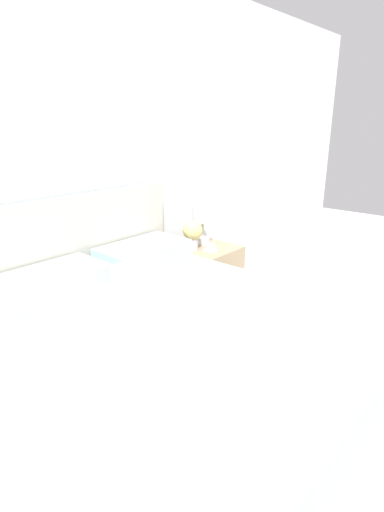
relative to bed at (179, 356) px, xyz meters
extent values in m
plane|color=silver|center=(0.00, 0.92, -0.34)|extent=(12.00, 12.00, 0.00)
cube|color=white|center=(0.00, 0.99, 0.96)|extent=(8.00, 0.06, 2.60)
cube|color=white|center=(0.00, -0.07, -0.16)|extent=(1.47, 1.96, 0.37)
cube|color=silver|center=(0.00, -0.07, 0.16)|extent=(1.44, 1.92, 0.27)
cube|color=beige|center=(0.00, 0.89, 0.23)|extent=(1.50, 0.05, 1.15)
cube|color=silver|center=(-0.35, 0.67, 0.37)|extent=(0.62, 0.36, 0.14)
cube|color=silver|center=(0.35, 0.67, 0.37)|extent=(0.62, 0.36, 0.14)
cube|color=white|center=(0.00, 0.30, 0.40)|extent=(0.32, 0.11, 0.19)
cube|color=tan|center=(1.07, 0.67, -0.05)|extent=(0.46, 0.45, 0.59)
sphere|color=#B2AD93|center=(1.07, 0.44, 0.12)|extent=(0.02, 0.02, 0.02)
cylinder|color=white|center=(1.13, 0.78, 0.28)|extent=(0.12, 0.12, 0.06)
cylinder|color=#B7B29E|center=(1.13, 0.78, 0.37)|extent=(0.02, 0.02, 0.14)
cylinder|color=silver|center=(1.13, 0.78, 0.51)|extent=(0.19, 0.19, 0.13)
cylinder|color=silver|center=(0.94, 0.72, 0.30)|extent=(0.09, 0.09, 0.10)
sphere|color=#E5D17F|center=(0.94, 0.72, 0.41)|extent=(0.16, 0.16, 0.16)
sphere|color=#609356|center=(0.98, 0.72, 0.37)|extent=(0.07, 0.07, 0.07)
cylinder|color=white|center=(1.02, 0.60, 0.25)|extent=(0.12, 0.12, 0.01)
cylinder|color=white|center=(1.02, 0.60, 0.28)|extent=(0.07, 0.07, 0.05)
camera|label=1|loc=(-1.40, -1.33, 1.25)|focal=28.00mm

